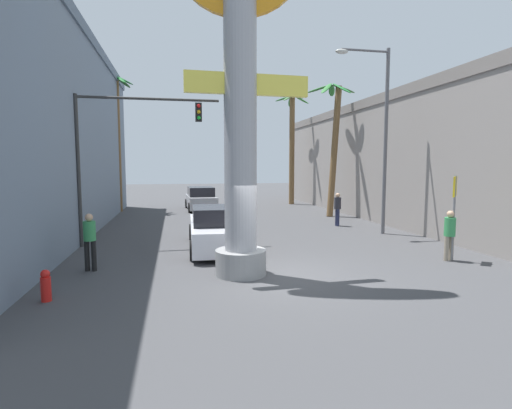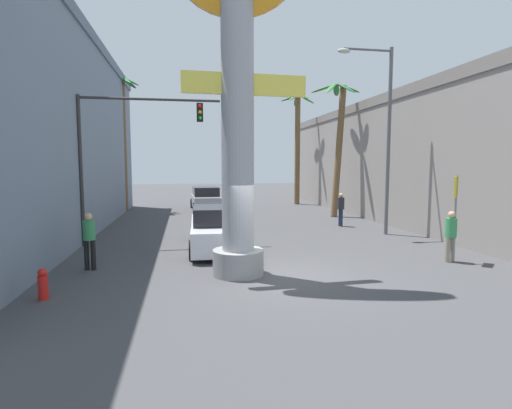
# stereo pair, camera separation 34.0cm
# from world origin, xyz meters

# --- Properties ---
(ground_plane) EXTENTS (90.74, 90.74, 0.00)m
(ground_plane) POSITION_xyz_m (0.00, 10.00, 0.00)
(ground_plane) COLOR #424244
(building_right) EXTENTS (6.31, 26.07, 6.67)m
(building_right) POSITION_xyz_m (10.68, 12.12, 3.35)
(building_right) COLOR gray
(building_right) RESTS_ON ground
(neon_sign_pole) EXTENTS (3.74, 1.41, 10.60)m
(neon_sign_pole) POSITION_xyz_m (-1.01, 0.50, 4.78)
(neon_sign_pole) COLOR #9E9EA3
(neon_sign_pole) RESTS_ON ground
(street_lamp) EXTENTS (2.48, 0.28, 7.98)m
(street_lamp) POSITION_xyz_m (5.89, 5.81, 4.76)
(street_lamp) COLOR #59595E
(street_lamp) RESTS_ON ground
(crossing_sign) EXTENTS (0.47, 0.47, 2.71)m
(crossing_sign) POSITION_xyz_m (5.84, 0.77, 1.77)
(crossing_sign) COLOR slate
(crossing_sign) RESTS_ON ground
(traffic_light_mast) EXTENTS (5.26, 0.32, 5.60)m
(traffic_light_mast) POSITION_xyz_m (-4.58, 5.47, 3.99)
(traffic_light_mast) COLOR #333333
(traffic_light_mast) RESTS_ON ground
(car_lead) EXTENTS (2.17, 5.17, 1.56)m
(car_lead) POSITION_xyz_m (-1.28, 4.15, 0.70)
(car_lead) COLOR black
(car_lead) RESTS_ON ground
(car_far) EXTENTS (2.05, 4.36, 1.56)m
(car_far) POSITION_xyz_m (-1.07, 16.97, 0.73)
(car_far) COLOR black
(car_far) RESTS_ON ground
(palm_tree_mid_right) EXTENTS (2.86, 2.74, 7.83)m
(palm_tree_mid_right) POSITION_xyz_m (6.43, 12.09, 4.67)
(palm_tree_mid_right) COLOR brown
(palm_tree_mid_right) RESTS_ON ground
(palm_tree_far_right) EXTENTS (2.58, 2.63, 8.42)m
(palm_tree_far_right) POSITION_xyz_m (6.14, 19.71, 4.82)
(palm_tree_far_right) COLOR brown
(palm_tree_far_right) RESTS_ON ground
(palm_tree_far_left) EXTENTS (2.39, 2.39, 8.77)m
(palm_tree_far_left) POSITION_xyz_m (-6.37, 17.14, 5.31)
(palm_tree_far_left) COLOR brown
(palm_tree_far_left) RESTS_ON ground
(pedestrian_mid_right) EXTENTS (0.35, 0.35, 1.65)m
(pedestrian_mid_right) POSITION_xyz_m (5.16, 8.36, 0.97)
(pedestrian_mid_right) COLOR #1E233F
(pedestrian_mid_right) RESTS_ON ground
(pedestrian_by_sign) EXTENTS (0.39, 0.39, 1.60)m
(pedestrian_by_sign) POSITION_xyz_m (5.75, 0.80, 0.93)
(pedestrian_by_sign) COLOR gray
(pedestrian_by_sign) RESTS_ON ground
(pedestrian_curb_left) EXTENTS (0.41, 0.41, 1.66)m
(pedestrian_curb_left) POSITION_xyz_m (-5.19, 1.74, 0.97)
(pedestrian_curb_left) COLOR black
(pedestrian_curb_left) RESTS_ON ground
(fire_hydrant) EXTENTS (0.22, 0.22, 0.72)m
(fire_hydrant) POSITION_xyz_m (-5.64, -0.79, 0.35)
(fire_hydrant) COLOR red
(fire_hydrant) RESTS_ON ground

